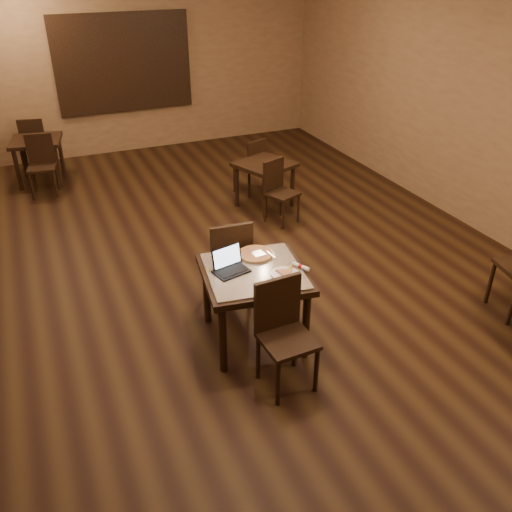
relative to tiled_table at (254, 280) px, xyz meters
name	(u,v)px	position (x,y,z in m)	size (l,w,h in m)	color
ground	(186,290)	(-0.35, 1.07, -0.66)	(10.00, 10.00, 0.00)	black
wall_back	(94,68)	(-0.35, 6.07, 0.84)	(8.00, 0.02, 3.00)	olive
wall_right	(493,115)	(3.65, 1.07, 0.84)	(0.02, 10.00, 3.00)	olive
mural	(124,63)	(0.15, 6.03, 0.89)	(2.34, 0.05, 1.64)	#275191
tiled_table	(254,280)	(0.00, 0.00, 0.00)	(1.05, 1.05, 0.76)	black
chair_main_near	(283,328)	(0.00, -0.61, -0.11)	(0.44, 0.44, 0.97)	black
chair_main_far	(229,259)	(-0.01, 0.61, -0.11)	(0.46, 0.46, 0.98)	black
laptop	(229,264)	(-0.20, 0.10, 0.16)	(0.34, 0.29, 0.21)	black
plate	(285,274)	(0.22, -0.18, 0.11)	(0.25, 0.25, 0.01)	white
pizza_slice	(285,272)	(0.22, -0.18, 0.13)	(0.18, 0.18, 0.02)	beige
pizza_pan	(256,255)	(0.12, 0.24, 0.11)	(0.36, 0.36, 0.01)	silver
pizza_whole	(256,254)	(0.12, 0.24, 0.12)	(0.33, 0.33, 0.02)	beige
spatula	(258,253)	(0.14, 0.22, 0.13)	(0.11, 0.26, 0.01)	silver
napkin_roll	(301,266)	(0.40, -0.14, 0.12)	(0.12, 0.17, 0.04)	white
other_table_a	(265,170)	(1.36, 2.77, -0.11)	(0.91, 0.91, 0.66)	black
other_table_a_chair_near	(278,188)	(1.33, 2.26, -0.18)	(0.48, 0.48, 0.85)	black
other_table_a_chair_far	(253,163)	(1.38, 3.27, -0.18)	(0.48, 0.48, 0.85)	black
other_table_b	(37,146)	(-1.52, 5.07, -0.08)	(0.87, 0.87, 0.70)	black
other_table_b_chair_near	(42,161)	(-1.51, 4.55, -0.15)	(0.45, 0.45, 0.90)	black
other_table_b_chair_far	(34,141)	(-1.54, 5.60, -0.15)	(0.45, 0.45, 0.90)	black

